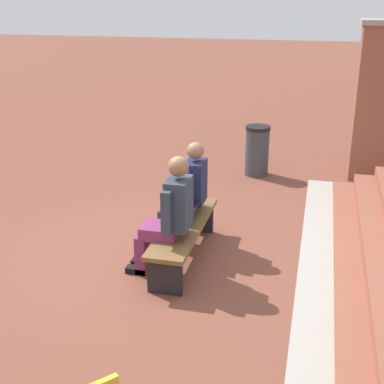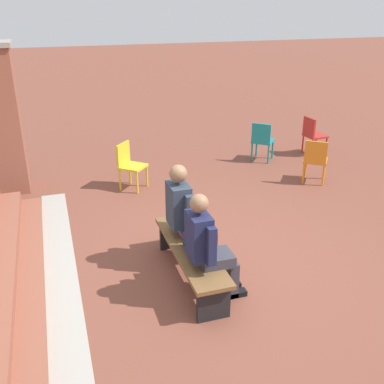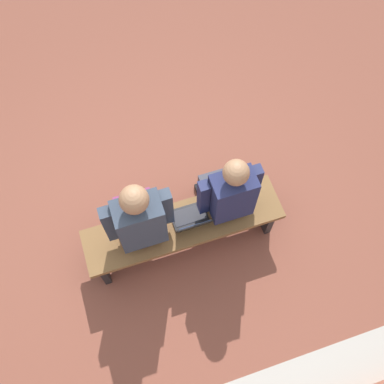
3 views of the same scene
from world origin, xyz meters
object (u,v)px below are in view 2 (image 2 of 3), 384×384
Objects in this scene: plastic_chair_mid_courtyard at (315,158)px; laptop at (192,247)px; person_student at (208,244)px; plastic_chair_by_pillar at (129,163)px; plastic_chair_near_bench_left at (262,139)px; plastic_chair_foreground at (313,133)px; person_adult at (187,213)px; bench at (191,254)px.

laptop is at bearing 126.70° from plastic_chair_mid_courtyard.
person_student is 1.58× the size of plastic_chair_by_pillar.
plastic_chair_mid_courtyard and plastic_chair_near_bench_left have the same top height.
plastic_chair_foreground is at bearing -81.24° from plastic_chair_by_pillar.
plastic_chair_mid_courtyard is 1.71m from plastic_chair_foreground.
person_student is at bearing 146.75° from plastic_chair_near_bench_left.
plastic_chair_by_pillar is (3.21, 0.15, -0.02)m from laptop.
person_adult is 1.65× the size of plastic_chair_foreground.
plastic_chair_by_pillar is (2.77, 0.23, -0.25)m from person_adult.
plastic_chair_mid_courtyard reaches higher than laptop.
person_adult is at bearing -0.25° from person_student.
plastic_chair_mid_courtyard is 1.00× the size of plastic_chair_foreground.
bench is 5.53m from plastic_chair_foreground.
plastic_chair_near_bench_left and plastic_chair_by_pillar have the same top height.
person_student is 4.96m from plastic_chair_near_bench_left.
plastic_chair_mid_courtyard is 1.00× the size of plastic_chair_near_bench_left.
person_adult reaches higher than plastic_chair_near_bench_left.
laptop is 0.38× the size of plastic_chair_by_pillar.
person_adult reaches higher than bench.
plastic_chair_foreground is 4.25m from plastic_chair_by_pillar.
person_adult is 4.33m from plastic_chair_near_bench_left.
bench is 0.16m from laptop.
bench is 2.14× the size of plastic_chair_near_bench_left.
plastic_chair_near_bench_left is 1.25m from plastic_chair_foreground.
person_adult is at bearing 141.12° from plastic_chair_near_bench_left.
laptop is at bearing 169.34° from person_adult.
person_adult reaches higher than plastic_chair_foreground.
person_student is (-0.41, -0.07, 0.36)m from bench.
plastic_chair_by_pillar is (3.55, 0.23, -0.23)m from person_student.
plastic_chair_foreground reaches higher than laptop.
plastic_chair_by_pillar is at bearing 4.83° from person_adult.
plastic_chair_mid_courtyard and plastic_chair_by_pillar have the same top height.
person_adult is (0.78, -0.00, 0.02)m from person_student.
laptop is at bearing -177.28° from plastic_chair_by_pillar.
plastic_chair_near_bench_left is (1.42, 0.40, 0.00)m from plastic_chair_mid_courtyard.
person_student is 0.96× the size of person_adult.
plastic_chair_foreground is (0.05, -1.25, 0.00)m from plastic_chair_near_bench_left.
plastic_chair_foreground is (4.20, -3.97, -0.23)m from person_student.
person_adult is 5.24m from plastic_chair_foreground.
person_student reaches higher than plastic_chair_near_bench_left.
plastic_chair_foreground is (3.42, -3.97, -0.25)m from person_adult.
person_adult reaches higher than plastic_chair_by_pillar.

